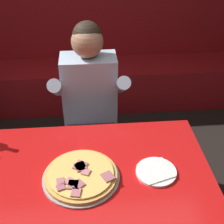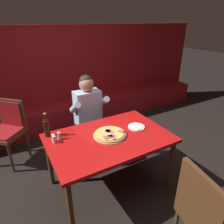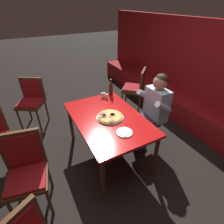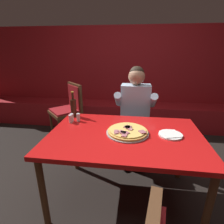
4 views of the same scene
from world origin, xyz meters
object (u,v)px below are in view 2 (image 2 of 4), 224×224
shaker_black_pepper (59,136)px  dining_chair_near_left (207,214)px  shaker_red_pepper_flakes (54,140)px  plate_white_paper (136,127)px  pizza (110,134)px  dining_chair_near_right (8,127)px  main_dining_table (109,142)px  shaker_oregano (53,138)px  beer_bottle (47,128)px  diner_seated_blue_shirt (90,114)px

shaker_black_pepper → dining_chair_near_left: (0.76, -1.40, -0.20)m
shaker_red_pepper_flakes → plate_white_paper: bearing=-9.3°
plate_white_paper → shaker_black_pepper: 0.95m
pizza → dining_chair_near_right: bearing=130.7°
dining_chair_near_right → shaker_red_pepper_flakes: bearing=-67.5°
main_dining_table → dining_chair_near_right: bearing=129.7°
main_dining_table → shaker_oregano: size_ratio=16.22×
beer_bottle → dining_chair_near_left: beer_bottle is taller
shaker_oregano → diner_seated_blue_shirt: (0.67, 0.51, -0.07)m
plate_white_paper → dining_chair_near_left: dining_chair_near_left is taller
main_dining_table → plate_white_paper: bearing=3.2°
main_dining_table → dining_chair_near_left: size_ratio=1.39×
shaker_oregano → diner_seated_blue_shirt: diner_seated_blue_shirt is taller
shaker_oregano → dining_chair_near_left: (0.82, -1.39, -0.20)m
pizza → diner_seated_blue_shirt: bearing=84.9°
main_dining_table → plate_white_paper: size_ratio=6.64×
pizza → beer_bottle: size_ratio=1.34×
beer_bottle → shaker_black_pepper: size_ratio=3.40×
shaker_oregano → diner_seated_blue_shirt: 0.84m
shaker_black_pepper → diner_seated_blue_shirt: diner_seated_blue_shirt is taller
main_dining_table → beer_bottle: beer_bottle is taller
diner_seated_blue_shirt → dining_chair_near_right: diner_seated_blue_shirt is taller
main_dining_table → diner_seated_blue_shirt: bearing=83.4°
shaker_black_pepper → shaker_red_pepper_flakes: 0.09m
beer_bottle → diner_seated_blue_shirt: bearing=27.5°
main_dining_table → shaker_red_pepper_flakes: shaker_red_pepper_flakes is taller
pizza → plate_white_paper: size_ratio=1.86×
main_dining_table → shaker_red_pepper_flakes: (-0.58, 0.18, 0.11)m
dining_chair_near_left → dining_chair_near_right: size_ratio=1.06×
plate_white_paper → dining_chair_near_right: dining_chair_near_right is taller
shaker_black_pepper → diner_seated_blue_shirt: size_ratio=0.07×
diner_seated_blue_shirt → main_dining_table: bearing=-96.6°
pizza → dining_chair_near_left: dining_chair_near_left is taller
shaker_black_pepper → dining_chair_near_left: dining_chair_near_left is taller
plate_white_paper → shaker_red_pepper_flakes: size_ratio=2.44×
dining_chair_near_right → pizza: bearing=-49.3°
beer_bottle → dining_chair_near_right: bearing=115.2°
shaker_red_pepper_flakes → diner_seated_blue_shirt: (0.67, 0.55, -0.07)m
shaker_oregano → pizza: bearing=-18.8°
beer_bottle → shaker_black_pepper: 0.18m
shaker_black_pepper → shaker_oregano: bearing=-169.1°
main_dining_table → shaker_black_pepper: shaker_black_pepper is taller
shaker_black_pepper → shaker_red_pepper_flakes: same height
shaker_oregano → shaker_black_pepper: (0.07, 0.01, 0.00)m
pizza → shaker_oregano: shaker_oregano is taller
beer_bottle → diner_seated_blue_shirt: (0.70, 0.36, -0.15)m
shaker_oregano → beer_bottle: bearing=101.0°
main_dining_table → shaker_black_pepper: (-0.52, 0.24, 0.11)m
beer_bottle → main_dining_table: bearing=-31.2°
shaker_black_pepper → dining_chair_near_left: 1.60m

